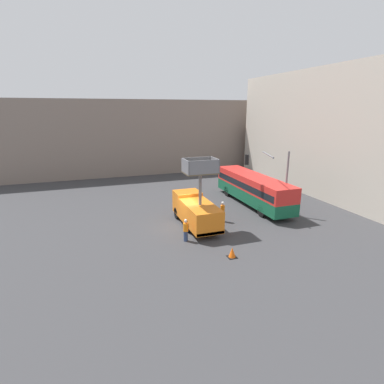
% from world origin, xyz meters
% --- Properties ---
extents(ground_plane, '(120.00, 120.00, 0.00)m').
position_xyz_m(ground_plane, '(0.00, 0.00, 0.00)').
color(ground_plane, '#38383A').
extents(building_backdrop_far, '(44.00, 10.00, 11.05)m').
position_xyz_m(building_backdrop_far, '(0.00, 26.51, 5.52)').
color(building_backdrop_far, gray).
rests_on(building_backdrop_far, ground_plane).
extents(building_backdrop_side, '(10.00, 28.00, 14.05)m').
position_xyz_m(building_backdrop_side, '(21.69, 5.77, 7.02)').
color(building_backdrop_side, '#BCB2A3').
rests_on(building_backdrop_side, ground_plane).
extents(utility_truck, '(2.55, 6.61, 5.97)m').
position_xyz_m(utility_truck, '(1.16, -0.17, 1.51)').
color(utility_truck, orange).
rests_on(utility_truck, ground_plane).
extents(city_bus, '(2.58, 11.87, 3.08)m').
position_xyz_m(city_bus, '(8.86, 3.63, 1.83)').
color(city_bus, '#145638').
rests_on(city_bus, ground_plane).
extents(traffic_light_pole, '(3.88, 3.62, 6.02)m').
position_xyz_m(traffic_light_pole, '(8.76, 0.24, 4.11)').
color(traffic_light_pole, slate).
rests_on(traffic_light_pole, ground_plane).
extents(road_worker_near_truck, '(0.38, 0.38, 1.76)m').
position_xyz_m(road_worker_near_truck, '(-0.58, -2.81, 0.87)').
color(road_worker_near_truck, navy).
rests_on(road_worker_near_truck, ground_plane).
extents(road_worker_directing, '(0.38, 0.38, 1.85)m').
position_xyz_m(road_worker_directing, '(3.76, 0.02, 0.93)').
color(road_worker_directing, navy).
rests_on(road_worker_directing, ground_plane).
extents(traffic_cone_near_truck, '(0.62, 0.62, 0.71)m').
position_xyz_m(traffic_cone_near_truck, '(1.58, -6.31, 0.34)').
color(traffic_cone_near_truck, black).
rests_on(traffic_cone_near_truck, ground_plane).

